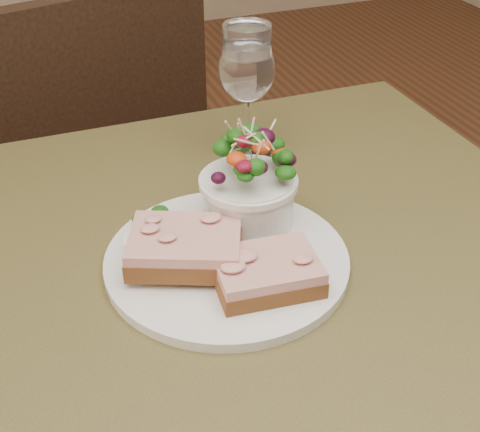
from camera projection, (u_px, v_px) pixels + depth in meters
name	position (u px, v px, depth m)	size (l,w,h in m)	color
cafe_table	(260.00, 330.00, 0.81)	(0.80, 0.80, 0.75)	#3F3B1B
chair_far	(91.00, 240.00, 1.55)	(0.51, 0.51, 0.90)	black
dinner_plate	(227.00, 260.00, 0.75)	(0.27, 0.27, 0.01)	white
sandwich_front	(267.00, 272.00, 0.70)	(0.12, 0.09, 0.03)	#4E2C15
sandwich_back	(185.00, 247.00, 0.72)	(0.15, 0.13, 0.03)	#4E2C15
ramekin	(156.00, 250.00, 0.72)	(0.06, 0.06, 0.04)	white
salad_bowl	(248.00, 179.00, 0.77)	(0.11, 0.11, 0.13)	white
garnish	(150.00, 222.00, 0.78)	(0.05, 0.04, 0.02)	#0C3D0B
wine_glass	(247.00, 73.00, 0.89)	(0.08, 0.08, 0.18)	white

